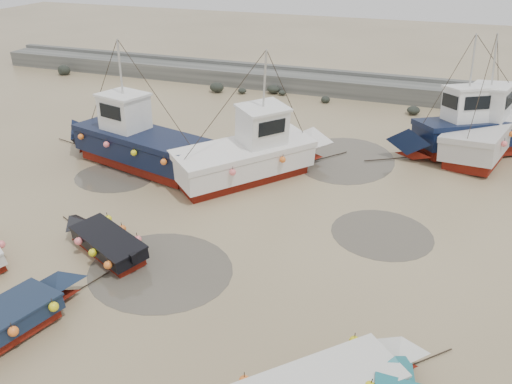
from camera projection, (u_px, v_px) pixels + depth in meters
The scene contains 13 objects.
ground at pixel (233, 255), 18.59m from camera, with size 120.00×120.00×0.00m, color tan.
seawall at pixel (346, 86), 36.63m from camera, with size 60.00×4.92×1.50m.
puddle_a at pixel (161, 270), 17.76m from camera, with size 5.23×5.23×0.01m, color #504A3E.
puddle_b at pixel (382, 234), 19.87m from camera, with size 4.04×4.04×0.01m, color #504A3E.
puddle_c at pixel (114, 177), 24.49m from camera, with size 3.96×3.96×0.01m, color #504A3E.
puddle_d at pixel (345, 159), 26.43m from camera, with size 5.17×5.17×0.01m, color #504A3E.
dinghy_3 at pixel (333, 384), 12.60m from camera, with size 5.28×5.20×1.43m.
dinghy_4 at pixel (104, 238), 18.57m from camera, with size 5.30×3.06×1.43m.
cabin_boat_0 at pixel (131, 140), 25.30m from camera, with size 10.43×4.54×6.22m.
cabin_boat_1 at pixel (254, 152), 23.86m from camera, with size 7.15×8.43×6.22m.
cabin_boat_2 at pixel (470, 130), 26.47m from camera, with size 9.05×6.11×6.22m.
cabin_boat_3 at pixel (488, 129), 26.62m from camera, with size 4.74×9.39×6.22m.
person at pixel (146, 172), 25.05m from camera, with size 0.67×0.44×1.84m, color #19203E.
Camera 1 is at (6.05, -14.20, 10.67)m, focal length 35.00 mm.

